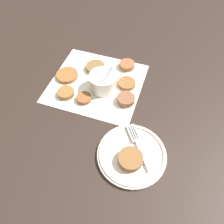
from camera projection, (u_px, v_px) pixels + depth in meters
ground_plane at (91, 80)px, 0.88m from camera, size 4.00×4.00×0.00m
napkin at (97, 83)px, 0.87m from camera, size 0.37×0.34×0.00m
sauce_bowl at (103, 82)px, 0.83m from camera, size 0.11×0.10×0.13m
fritter_0 at (67, 75)px, 0.88m from camera, size 0.09×0.09×0.01m
fritter_1 at (84, 98)px, 0.81m from camera, size 0.06×0.06×0.01m
fritter_2 at (126, 99)px, 0.80m from camera, size 0.07×0.07×0.02m
fritter_3 at (94, 67)px, 0.91m from camera, size 0.08×0.08×0.02m
fritter_4 at (127, 65)px, 0.91m from camera, size 0.06×0.06×0.02m
fritter_5 at (127, 83)px, 0.85m from camera, size 0.07×0.07×0.01m
fritter_6 at (66, 93)px, 0.82m from camera, size 0.06×0.06×0.02m
serving_plate at (132, 154)px, 0.68m from camera, size 0.22×0.22×0.02m
fritter_on_plate at (130, 159)px, 0.65m from camera, size 0.08×0.08×0.02m
fork at (137, 142)px, 0.69m from camera, size 0.11×0.15×0.00m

